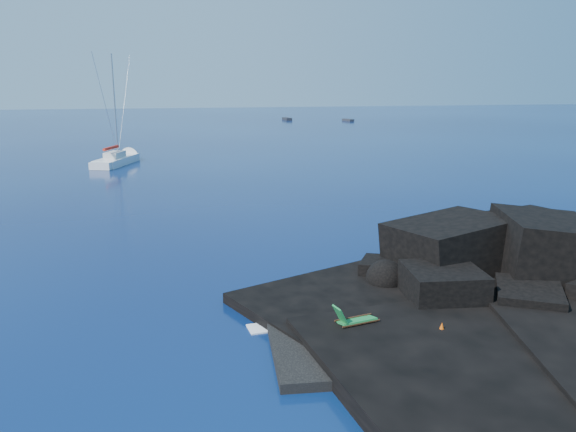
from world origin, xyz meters
name	(u,v)px	position (x,y,z in m)	size (l,w,h in m)	color
ground	(269,363)	(0.00, 0.00, 0.00)	(400.00, 400.00, 0.00)	black
headland	(545,298)	(13.00, 3.00, 0.00)	(24.00, 24.00, 3.60)	black
beach	(387,343)	(4.50, 0.50, 0.00)	(8.50, 6.00, 0.70)	black
surf_foam	(358,297)	(5.00, 5.00, 0.00)	(10.00, 8.00, 0.06)	white
sailboat	(117,164)	(-7.98, 50.46, 0.00)	(2.50, 11.93, 12.51)	white
deck_chair	(357,315)	(3.57, 1.16, 0.91)	(1.63, 0.71, 1.12)	#1A7736
towel	(345,358)	(2.40, -0.90, 0.37)	(1.83, 0.87, 0.05)	white
sunbather	(345,354)	(2.40, -0.90, 0.51)	(1.63, 0.40, 0.22)	tan
marker_cone	(442,329)	(6.33, -0.08, 0.62)	(0.35, 0.35, 0.53)	#D6500B
distant_boat_a	(287,120)	(29.06, 123.33, 0.00)	(1.43, 4.61, 0.61)	black
distant_boat_b	(348,121)	(42.89, 116.19, 0.00)	(1.22, 3.93, 0.52)	#28282D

